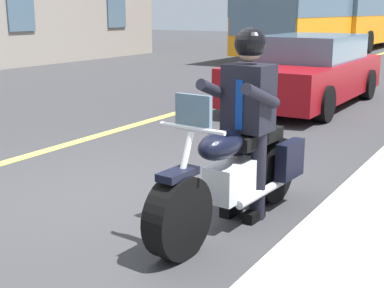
{
  "coord_description": "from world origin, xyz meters",
  "views": [
    {
      "loc": [
        3.8,
        3.41,
        1.88
      ],
      "look_at": [
        0.05,
        1.06,
        0.75
      ],
      "focal_mm": 49.09,
      "sensor_mm": 36.0,
      "label": 1
    }
  ],
  "objects_px": {
    "motorcycle_main": "(236,175)",
    "rider_main": "(248,107)",
    "bus_far": "(362,11)",
    "car_silver": "(308,71)",
    "bus_near": "(318,11)"
  },
  "relations": [
    {
      "from": "car_silver",
      "to": "bus_far",
      "type": "bearing_deg",
      "value": -168.38
    },
    {
      "from": "bus_far",
      "to": "car_silver",
      "type": "bearing_deg",
      "value": 11.62
    },
    {
      "from": "bus_far",
      "to": "rider_main",
      "type": "bearing_deg",
      "value": 12.48
    },
    {
      "from": "motorcycle_main",
      "to": "car_silver",
      "type": "distance_m",
      "value": 6.48
    },
    {
      "from": "bus_far",
      "to": "car_silver",
      "type": "height_order",
      "value": "bus_far"
    },
    {
      "from": "motorcycle_main",
      "to": "rider_main",
      "type": "distance_m",
      "value": 0.61
    },
    {
      "from": "motorcycle_main",
      "to": "rider_main",
      "type": "height_order",
      "value": "rider_main"
    },
    {
      "from": "motorcycle_main",
      "to": "bus_far",
      "type": "distance_m",
      "value": 24.46
    },
    {
      "from": "rider_main",
      "to": "bus_near",
      "type": "relative_size",
      "value": 0.16
    },
    {
      "from": "rider_main",
      "to": "bus_far",
      "type": "distance_m",
      "value": 24.25
    },
    {
      "from": "bus_near",
      "to": "bus_far",
      "type": "relative_size",
      "value": 1.0
    },
    {
      "from": "bus_near",
      "to": "car_silver",
      "type": "bearing_deg",
      "value": 18.43
    },
    {
      "from": "bus_near",
      "to": "bus_far",
      "type": "bearing_deg",
      "value": 178.26
    },
    {
      "from": "bus_far",
      "to": "car_silver",
      "type": "xyz_separation_m",
      "value": [
        17.58,
        3.61,
        -1.18
      ]
    },
    {
      "from": "motorcycle_main",
      "to": "bus_near",
      "type": "distance_m",
      "value": 18.54
    }
  ]
}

